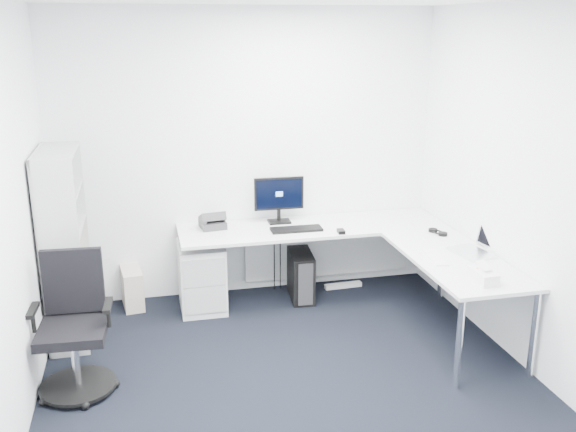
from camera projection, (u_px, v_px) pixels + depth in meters
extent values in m
plane|color=black|center=(301.00, 404.00, 4.45)|extent=(4.20, 4.20, 0.00)
cube|color=white|center=(247.00, 155.00, 6.03)|extent=(3.60, 0.02, 2.70)
cube|color=white|center=(460.00, 399.00, 2.11)|extent=(3.60, 0.02, 2.70)
cube|color=white|center=(553.00, 201.00, 4.46)|extent=(0.02, 4.20, 2.70)
cube|color=silver|center=(202.00, 277.00, 5.88)|extent=(0.41, 0.51, 0.62)
cube|color=black|center=(301.00, 275.00, 6.14)|extent=(0.25, 0.48, 0.46)
cube|color=#BAB09E|center=(132.00, 288.00, 5.96)|extent=(0.22, 0.40, 0.36)
cube|color=white|center=(343.00, 285.00, 6.43)|extent=(0.38, 0.08, 0.04)
cube|color=black|center=(296.00, 229.00, 5.85)|extent=(0.47, 0.18, 0.02)
cube|color=black|center=(341.00, 231.00, 5.77)|extent=(0.07, 0.10, 0.03)
cube|color=white|center=(435.00, 257.00, 5.16)|extent=(0.16, 0.39, 0.01)
sphere|color=orange|center=(477.00, 274.00, 4.72)|extent=(0.09, 0.09, 0.09)
cube|color=white|center=(483.00, 276.00, 4.68)|extent=(0.13, 0.25, 0.09)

